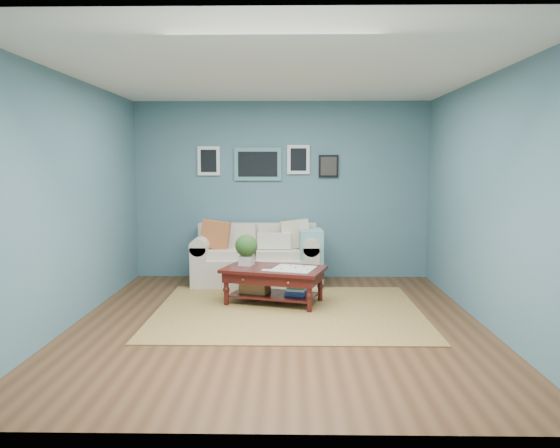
{
  "coord_description": "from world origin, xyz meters",
  "views": [
    {
      "loc": [
        0.13,
        -5.89,
        1.76
      ],
      "look_at": [
        0.01,
        1.0,
        0.99
      ],
      "focal_mm": 35.0,
      "sensor_mm": 36.0,
      "label": 1
    }
  ],
  "objects": [
    {
      "name": "room_shell",
      "position": [
        -0.01,
        0.06,
        1.36
      ],
      "size": [
        5.0,
        5.02,
        2.7
      ],
      "color": "brown",
      "rests_on": "ground"
    },
    {
      "name": "area_rug",
      "position": [
        0.11,
        0.48,
        0.01
      ],
      "size": [
        3.15,
        2.52,
        0.01
      ],
      "primitive_type": "cube",
      "color": "brown",
      "rests_on": "ground"
    },
    {
      "name": "coffee_table",
      "position": [
        -0.13,
        0.87,
        0.38
      ],
      "size": [
        1.38,
        1.04,
        0.86
      ],
      "rotation": [
        0.0,
        0.0,
        -0.29
      ],
      "color": "#370E0C",
      "rests_on": "ground"
    },
    {
      "name": "loveseat",
      "position": [
        -0.28,
        2.02,
        0.39
      ],
      "size": [
        1.87,
        0.85,
        0.96
      ],
      "color": "beige",
      "rests_on": "ground"
    }
  ]
}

